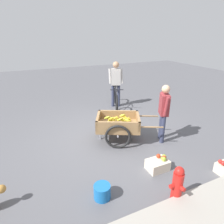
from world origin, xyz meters
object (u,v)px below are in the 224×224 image
(plastic_bucket, at_px, (102,192))
(apple_crate, at_px, (158,164))
(fire_hydrant, at_px, (178,184))
(vendor_person, at_px, (164,109))
(fruit_cart, at_px, (118,125))
(bicycle, at_px, (116,99))
(cyclist_person, at_px, (116,80))

(plastic_bucket, distance_m, apple_crate, 1.37)
(fire_hydrant, bearing_deg, vendor_person, -120.69)
(fruit_cart, height_order, vendor_person, vendor_person)
(vendor_person, height_order, bicycle, vendor_person)
(fruit_cart, distance_m, bicycle, 2.43)
(fruit_cart, distance_m, cyclist_person, 2.65)
(vendor_person, bearing_deg, cyclist_person, -90.81)
(plastic_bucket, bearing_deg, bicycle, -118.87)
(fruit_cart, height_order, apple_crate, fruit_cart)
(cyclist_person, bearing_deg, plastic_bucket, 61.34)
(vendor_person, bearing_deg, fire_hydrant, 59.31)
(bicycle, relative_size, apple_crate, 3.54)
(cyclist_person, relative_size, plastic_bucket, 5.81)
(bicycle, xyz_separation_m, cyclist_person, (-0.06, -0.14, 0.69))
(vendor_person, bearing_deg, apple_crate, 49.46)
(vendor_person, xyz_separation_m, apple_crate, (0.82, 0.96, -0.77))
(vendor_person, relative_size, apple_crate, 3.44)
(vendor_person, xyz_separation_m, bicycle, (0.02, -2.73, -0.55))
(bicycle, height_order, apple_crate, bicycle)
(vendor_person, bearing_deg, bicycle, -89.63)
(apple_crate, bearing_deg, bicycle, -102.27)
(plastic_bucket, xyz_separation_m, apple_crate, (-1.35, -0.22, -0.00))
(fruit_cart, height_order, cyclist_person, cyclist_person)
(fruit_cart, height_order, fire_hydrant, fruit_cart)
(fruit_cart, bearing_deg, bicycle, -114.42)
(cyclist_person, distance_m, apple_crate, 4.03)
(fire_hydrant, relative_size, apple_crate, 1.52)
(bicycle, bearing_deg, fire_hydrant, 77.18)
(cyclist_person, bearing_deg, fruit_cart, 65.69)
(fruit_cart, xyz_separation_m, cyclist_person, (-1.06, -2.35, 0.60))
(bicycle, height_order, cyclist_person, cyclist_person)
(vendor_person, distance_m, plastic_bucket, 2.59)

